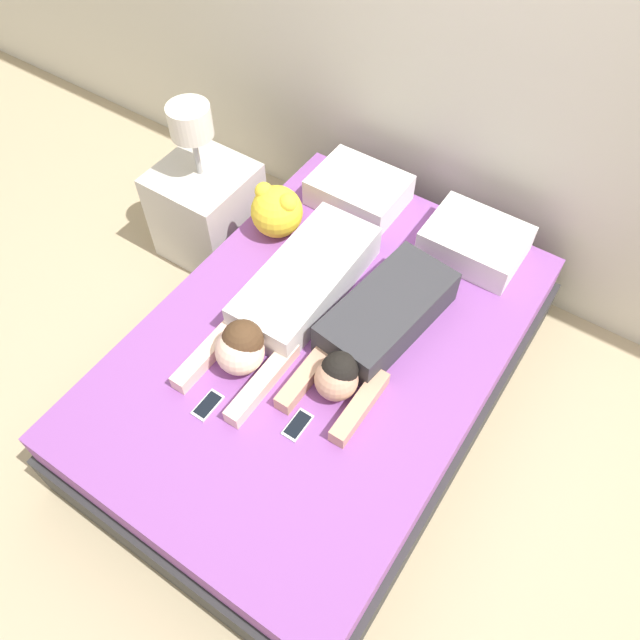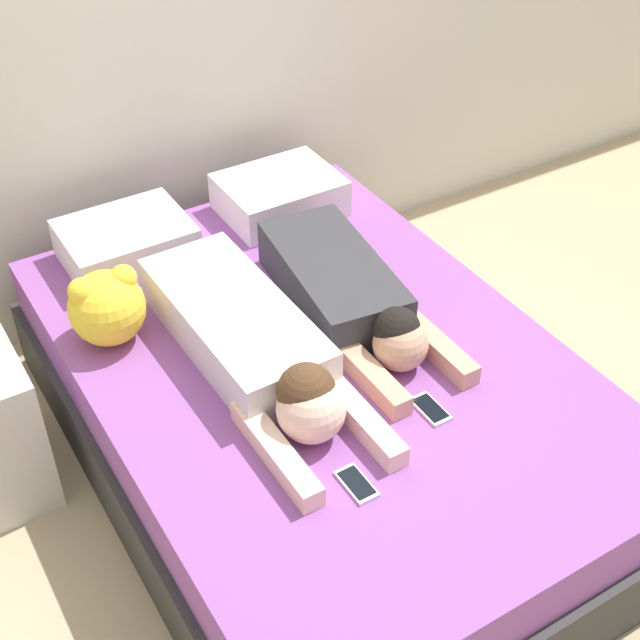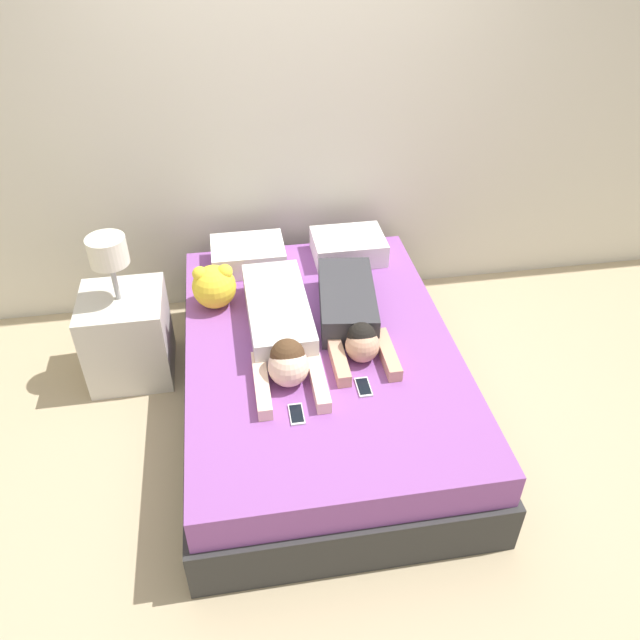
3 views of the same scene
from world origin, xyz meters
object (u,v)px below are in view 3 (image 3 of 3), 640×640
Objects in this scene: cell_phone_right at (363,387)px; nightstand at (127,331)px; pillow_head_left at (248,255)px; plush_toy at (214,286)px; pillow_head_right at (348,247)px; person_right at (351,312)px; cell_phone_left at (296,414)px; bed at (320,376)px; person_left at (281,327)px.

nightstand reaches higher than cell_phone_right.
pillow_head_left is 1.71× the size of plush_toy.
pillow_head_right is 1.71× the size of plush_toy.
cell_phone_left is at bearing -121.34° from person_right.
nightstand is (-1.42, -0.34, -0.26)m from pillow_head_right.
bed is 8.10× the size of plush_toy.
cell_phone_right is 1.10m from plush_toy.
pillow_head_left is 1.00× the size of pillow_head_right.
pillow_head_left is at bearing 95.30° from cell_phone_left.
pillow_head_right is at bearing 24.81° from plush_toy.
cell_phone_left is (-0.39, -0.65, -0.08)m from person_right.
person_right is (-0.13, -0.72, 0.01)m from pillow_head_right.
pillow_head_right is at bearing 13.37° from nightstand.
plush_toy is (-0.34, 0.39, 0.05)m from person_left.
plush_toy reaches higher than cell_phone_right.
person_left is at bearing -48.66° from plush_toy.
person_right is 0.81m from plush_toy.
nightstand is (-0.77, -0.34, -0.26)m from pillow_head_left.
person_right reaches higher than pillow_head_right.
person_left is 1.18× the size of nightstand.
pillow_head_right is 3.33× the size of cell_phone_left.
bed is 1.21m from nightstand.
pillow_head_right reaches higher than bed.
plush_toy is at bearing 156.88° from person_right.
cell_phone_left is at bearing -70.14° from plush_toy.
pillow_head_right reaches higher than cell_phone_right.
plush_toy is at bearing 109.86° from cell_phone_left.
pillow_head_right is at bearing 0.00° from pillow_head_left.
pillow_head_left is 0.65m from pillow_head_right.
nightstand is (-0.55, 0.06, -0.32)m from plush_toy.
bed is at bearing -14.38° from person_left.
pillow_head_right is (0.65, 0.00, 0.00)m from pillow_head_left.
cell_phone_right is at bearing 20.14° from cell_phone_left.
person_left reaches higher than cell_phone_left.
nightstand reaches higher than cell_phone_left.
person_right is (0.40, 0.07, -0.00)m from person_left.
cell_phone_right is at bearing -49.85° from plush_toy.
bed is 2.26× the size of person_right.
nightstand is at bearing 153.15° from person_left.
person_left is 0.52m from plush_toy.
bed is 0.80m from plush_toy.
person_left reaches higher than bed.
person_right is 6.96× the size of cell_phone_right.
cell_phone_left is (-0.52, -1.36, -0.07)m from pillow_head_right.
person_left reaches higher than pillow_head_right.
person_right is 1.00× the size of nightstand.
pillow_head_right is at bearing 68.89° from bed.
person_right is at bearing -54.15° from pillow_head_left.
person_right is at bearing -23.12° from plush_toy.
pillow_head_left is at bearing 111.11° from bed.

